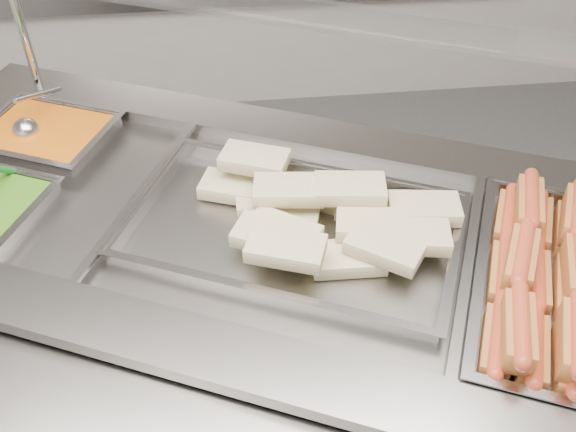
{
  "coord_description": "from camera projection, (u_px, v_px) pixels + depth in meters",
  "views": [
    {
      "loc": [
        -0.12,
        -0.73,
        2.0
      ],
      "look_at": [
        0.01,
        0.37,
        1.01
      ],
      "focal_mm": 40.0,
      "sensor_mm": 36.0,
      "label": 1
    }
  ],
  "objects": [
    {
      "name": "steam_counter",
      "position": [
        270.0,
        345.0,
        1.85
      ],
      "size": [
        2.25,
        1.67,
        0.99
      ],
      "color": "slate",
      "rests_on": "ground"
    },
    {
      "name": "sneeze_guard",
      "position": [
        297.0,
        16.0,
        1.42
      ],
      "size": [
        1.78,
        1.03,
        0.48
      ],
      "color": "silver",
      "rests_on": "steam_counter"
    },
    {
      "name": "pan_hotdogs",
      "position": [
        564.0,
        299.0,
        1.39
      ],
      "size": [
        0.59,
        0.7,
        0.11
      ],
      "color": "gray",
      "rests_on": "steam_counter"
    },
    {
      "name": "pan_wraps",
      "position": [
        292.0,
        234.0,
        1.52
      ],
      "size": [
        0.86,
        0.7,
        0.08
      ],
      "color": "gray",
      "rests_on": "steam_counter"
    },
    {
      "name": "pan_beans",
      "position": [
        49.0,
        144.0,
        1.82
      ],
      "size": [
        0.41,
        0.37,
        0.11
      ],
      "color": "gray",
      "rests_on": "steam_counter"
    },
    {
      "name": "hotdogs_in_buns",
      "position": [
        560.0,
        284.0,
        1.36
      ],
      "size": [
        0.47,
        0.64,
        0.13
      ],
      "color": "#964F1F",
      "rests_on": "pan_hotdogs"
    },
    {
      "name": "tortilla_wraps",
      "position": [
        331.0,
        215.0,
        1.5
      ],
      "size": [
        0.62,
        0.47,
        0.11
      ],
      "color": "#C8B986",
      "rests_on": "pan_wraps"
    },
    {
      "name": "ladle",
      "position": [
        27.0,
        129.0,
        1.78
      ],
      "size": [
        0.12,
        0.21,
        0.14
      ],
      "color": "silver",
      "rests_on": "pan_beans"
    }
  ]
}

